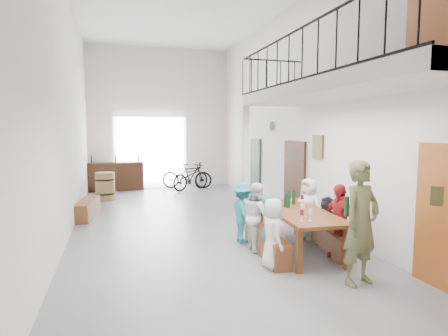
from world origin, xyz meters
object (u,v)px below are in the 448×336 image
object	(u,v)px
tasting_table	(298,215)
oak_barrel	(105,186)
bench_inner	(266,243)
side_bench	(87,209)
host_standing	(361,223)
serving_counter	(116,176)
bicycle_near	(187,175)

from	to	relation	value
tasting_table	oak_barrel	bearing A→B (deg)	124.04
bench_inner	oak_barrel	distance (m)	7.08
oak_barrel	side_bench	bearing A→B (deg)	-99.60
host_standing	tasting_table	bearing A→B (deg)	80.21
tasting_table	bench_inner	bearing A→B (deg)	-176.29
side_bench	serving_counter	distance (m)	4.47
side_bench	serving_counter	world-z (taller)	serving_counter
tasting_table	bicycle_near	world-z (taller)	bicycle_near
side_bench	host_standing	distance (m)	7.09
oak_barrel	serving_counter	size ratio (longest dim) A/B	0.46
tasting_table	oak_barrel	world-z (taller)	oak_barrel
bench_inner	host_standing	world-z (taller)	host_standing
bench_inner	host_standing	bearing A→B (deg)	-58.24
side_bench	host_standing	xyz separation A→B (m)	(4.19, -5.68, 0.70)
side_bench	oak_barrel	world-z (taller)	oak_barrel
tasting_table	host_standing	size ratio (longest dim) A/B	1.35
side_bench	host_standing	world-z (taller)	host_standing
oak_barrel	bicycle_near	distance (m)	3.52
bicycle_near	bench_inner	bearing A→B (deg)	-161.39
tasting_table	side_bench	distance (m)	5.73
oak_barrel	host_standing	size ratio (longest dim) A/B	0.50
tasting_table	oak_barrel	distance (m)	7.38
oak_barrel	bench_inner	bearing A→B (deg)	-65.20
bench_inner	bicycle_near	distance (m)	8.20
bench_inner	serving_counter	size ratio (longest dim) A/B	0.93
tasting_table	serving_counter	distance (m)	9.07
bicycle_near	side_bench	bearing A→B (deg)	159.39
serving_counter	host_standing	world-z (taller)	host_standing
bench_inner	side_bench	xyz separation A→B (m)	(-3.37, 4.05, 0.01)
side_bench	serving_counter	xyz separation A→B (m)	(0.75, 4.40, 0.30)
serving_counter	tasting_table	bearing A→B (deg)	-71.04
tasting_table	bicycle_near	xyz separation A→B (m)	(-0.57, 8.21, -0.19)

